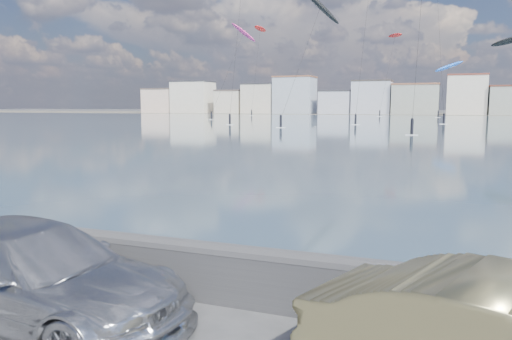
{
  "coord_description": "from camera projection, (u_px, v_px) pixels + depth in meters",
  "views": [
    {
      "loc": [
        4.38,
        -4.95,
        3.45
      ],
      "look_at": [
        1.0,
        4.0,
        2.2
      ],
      "focal_mm": 35.0,
      "sensor_mm": 36.0,
      "label": 1
    }
  ],
  "objects": [
    {
      "name": "kitesurfer_6",
      "position": [
        512.0,
        41.0,
        105.79
      ],
      "size": [
        8.8,
        12.02,
        18.97
      ],
      "color": "black",
      "rests_on": "ground"
    },
    {
      "name": "kitesurfer_8",
      "position": [
        260.0,
        30.0,
        168.35
      ],
      "size": [
        3.54,
        16.68,
        29.83
      ],
      "color": "red",
      "rests_on": "ground"
    },
    {
      "name": "seawall",
      "position": [
        179.0,
        265.0,
        9.0
      ],
      "size": [
        400.0,
        0.36,
        1.08
      ],
      "color": "#28282B",
      "rests_on": "ground"
    },
    {
      "name": "bay_water",
      "position": [
        419.0,
        124.0,
        91.44
      ],
      "size": [
        500.0,
        177.0,
        0.0
      ],
      "primitive_type": "cube",
      "color": "#3A5166",
      "rests_on": "ground"
    },
    {
      "name": "kitesurfer_12",
      "position": [
        320.0,
        8.0,
        80.52
      ],
      "size": [
        7.7,
        13.56,
        22.62
      ],
      "color": "black",
      "rests_on": "ground"
    },
    {
      "name": "car_silver",
      "position": [
        32.0,
        275.0,
        7.86
      ],
      "size": [
        5.61,
        2.62,
        1.58
      ],
      "primitive_type": "imported",
      "rotation": [
        0.0,
        0.0,
        1.5
      ],
      "color": "#ADAFB4",
      "rests_on": "ground"
    },
    {
      "name": "far_shore_strip",
      "position": [
        433.0,
        114.0,
        192.06
      ],
      "size": [
        500.0,
        60.0,
        0.0
      ],
      "primitive_type": "cube",
      "color": "#4C473D",
      "rests_on": "ground"
    },
    {
      "name": "kitesurfer_1",
      "position": [
        243.0,
        34.0,
        126.03
      ],
      "size": [
        6.6,
        17.05,
        24.16
      ],
      "color": "#E5338C",
      "rests_on": "ground"
    },
    {
      "name": "far_buildings",
      "position": [
        437.0,
        98.0,
        177.84
      ],
      "size": [
        240.79,
        13.26,
        14.6
      ],
      "color": "beige",
      "rests_on": "ground"
    },
    {
      "name": "kitesurfer_17",
      "position": [
        395.0,
        36.0,
        154.87
      ],
      "size": [
        6.61,
        15.46,
        25.6
      ],
      "color": "red",
      "rests_on": "ground"
    },
    {
      "name": "kitesurfer_18",
      "position": [
        449.0,
        67.0,
        142.97
      ],
      "size": [
        9.55,
        14.02,
        16.88
      ],
      "color": "blue",
      "rests_on": "ground"
    }
  ]
}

